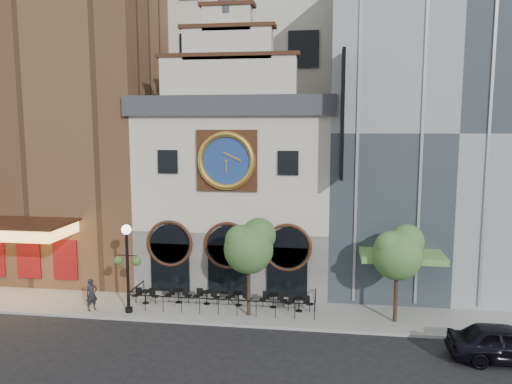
{
  "coord_description": "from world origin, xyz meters",
  "views": [
    {
      "loc": [
        5.84,
        -24.78,
        10.57
      ],
      "look_at": [
        1.43,
        6.0,
        6.44
      ],
      "focal_mm": 35.0,
      "sensor_mm": 36.0,
      "label": 1
    }
  ],
  "objects_px": {
    "pedestrian": "(92,295)",
    "tree_right": "(398,251)",
    "bistro_2": "(207,296)",
    "lamppost": "(127,259)",
    "bistro_5": "(299,303)",
    "bistro_0": "(146,296)",
    "bistro_3": "(239,298)",
    "bistro_1": "(179,295)",
    "car_right": "(506,343)",
    "bistro_4": "(273,300)",
    "tree_left": "(250,245)"
  },
  "relations": [
    {
      "from": "pedestrian",
      "to": "tree_right",
      "type": "bearing_deg",
      "value": -48.05
    },
    {
      "from": "bistro_2",
      "to": "lamppost",
      "type": "bearing_deg",
      "value": -154.8
    },
    {
      "from": "bistro_5",
      "to": "pedestrian",
      "type": "height_order",
      "value": "pedestrian"
    },
    {
      "from": "bistro_0",
      "to": "bistro_5",
      "type": "bearing_deg",
      "value": 0.09
    },
    {
      "from": "bistro_2",
      "to": "bistro_3",
      "type": "height_order",
      "value": "same"
    },
    {
      "from": "bistro_1",
      "to": "car_right",
      "type": "xyz_separation_m",
      "value": [
        16.72,
        -4.85,
        0.25
      ]
    },
    {
      "from": "bistro_4",
      "to": "pedestrian",
      "type": "xyz_separation_m",
      "value": [
        -10.15,
        -1.9,
        0.46
      ]
    },
    {
      "from": "bistro_0",
      "to": "tree_left",
      "type": "xyz_separation_m",
      "value": [
        6.37,
        -0.94,
        3.52
      ]
    },
    {
      "from": "bistro_4",
      "to": "tree_right",
      "type": "distance_m",
      "value": 7.63
    },
    {
      "from": "bistro_3",
      "to": "tree_right",
      "type": "xyz_separation_m",
      "value": [
        8.77,
        -1.15,
        3.4
      ]
    },
    {
      "from": "lamppost",
      "to": "tree_left",
      "type": "bearing_deg",
      "value": 6.55
    },
    {
      "from": "bistro_0",
      "to": "lamppost",
      "type": "relative_size",
      "value": 0.31
    },
    {
      "from": "bistro_1",
      "to": "bistro_4",
      "type": "bearing_deg",
      "value": 0.08
    },
    {
      "from": "bistro_0",
      "to": "bistro_2",
      "type": "xyz_separation_m",
      "value": [
        3.6,
        0.4,
        0.0
      ]
    },
    {
      "from": "bistro_5",
      "to": "pedestrian",
      "type": "bearing_deg",
      "value": -172.55
    },
    {
      "from": "bistro_0",
      "to": "car_right",
      "type": "relative_size",
      "value": 0.31
    },
    {
      "from": "bistro_2",
      "to": "bistro_3",
      "type": "xyz_separation_m",
      "value": [
        1.9,
        0.03,
        0.0
      ]
    },
    {
      "from": "bistro_5",
      "to": "bistro_1",
      "type": "bearing_deg",
      "value": 177.03
    },
    {
      "from": "bistro_4",
      "to": "bistro_1",
      "type": "bearing_deg",
      "value": -179.92
    },
    {
      "from": "bistro_5",
      "to": "car_right",
      "type": "distance_m",
      "value": 10.57
    },
    {
      "from": "bistro_2",
      "to": "car_right",
      "type": "height_order",
      "value": "car_right"
    },
    {
      "from": "bistro_3",
      "to": "pedestrian",
      "type": "height_order",
      "value": "pedestrian"
    },
    {
      "from": "bistro_2",
      "to": "bistro_5",
      "type": "relative_size",
      "value": 1.0
    },
    {
      "from": "pedestrian",
      "to": "tree_right",
      "type": "height_order",
      "value": "tree_right"
    },
    {
      "from": "bistro_2",
      "to": "tree_left",
      "type": "bearing_deg",
      "value": -25.75
    },
    {
      "from": "bistro_4",
      "to": "tree_left",
      "type": "height_order",
      "value": "tree_left"
    },
    {
      "from": "bistro_1",
      "to": "bistro_0",
      "type": "bearing_deg",
      "value": -168.48
    },
    {
      "from": "bistro_2",
      "to": "bistro_4",
      "type": "height_order",
      "value": "same"
    },
    {
      "from": "lamppost",
      "to": "tree_left",
      "type": "xyz_separation_m",
      "value": [
        6.8,
        0.56,
        0.88
      ]
    },
    {
      "from": "bistro_0",
      "to": "tree_right",
      "type": "relative_size",
      "value": 0.3
    },
    {
      "from": "bistro_3",
      "to": "bistro_4",
      "type": "xyz_separation_m",
      "value": [
        2.03,
        -0.04,
        0.0
      ]
    },
    {
      "from": "car_right",
      "to": "bistro_4",
      "type": "bearing_deg",
      "value": 65.39
    },
    {
      "from": "bistro_0",
      "to": "bistro_4",
      "type": "height_order",
      "value": "same"
    },
    {
      "from": "lamppost",
      "to": "tree_right",
      "type": "distance_m",
      "value": 14.74
    },
    {
      "from": "bistro_0",
      "to": "tree_left",
      "type": "bearing_deg",
      "value": -8.35
    },
    {
      "from": "bistro_3",
      "to": "pedestrian",
      "type": "relative_size",
      "value": 0.86
    },
    {
      "from": "bistro_1",
      "to": "car_right",
      "type": "height_order",
      "value": "car_right"
    },
    {
      "from": "bistro_5",
      "to": "pedestrian",
      "type": "relative_size",
      "value": 0.86
    },
    {
      "from": "bistro_4",
      "to": "tree_left",
      "type": "xyz_separation_m",
      "value": [
        -1.16,
        -1.33,
        3.52
      ]
    },
    {
      "from": "bistro_2",
      "to": "lamppost",
      "type": "relative_size",
      "value": 0.31
    },
    {
      "from": "bistro_1",
      "to": "bistro_5",
      "type": "height_order",
      "value": "same"
    },
    {
      "from": "lamppost",
      "to": "bistro_0",
      "type": "bearing_deg",
      "value": 75.99
    },
    {
      "from": "bistro_0",
      "to": "bistro_1",
      "type": "xyz_separation_m",
      "value": [
        1.89,
        0.39,
        0.0
      ]
    },
    {
      "from": "tree_left",
      "to": "tree_right",
      "type": "height_order",
      "value": "tree_left"
    },
    {
      "from": "car_right",
      "to": "tree_right",
      "type": "bearing_deg",
      "value": 48.31
    },
    {
      "from": "pedestrian",
      "to": "bistro_0",
      "type": "bearing_deg",
      "value": -20.74
    },
    {
      "from": "pedestrian",
      "to": "lamppost",
      "type": "distance_m",
      "value": 3.1
    },
    {
      "from": "bistro_3",
      "to": "tree_right",
      "type": "relative_size",
      "value": 0.3
    },
    {
      "from": "bistro_0",
      "to": "car_right",
      "type": "height_order",
      "value": "car_right"
    },
    {
      "from": "bistro_3",
      "to": "car_right",
      "type": "relative_size",
      "value": 0.31
    }
  ]
}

